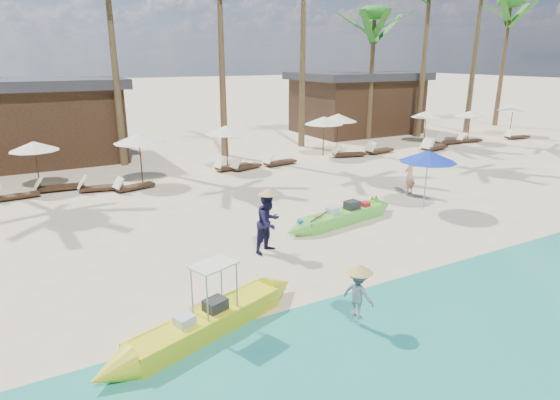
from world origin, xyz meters
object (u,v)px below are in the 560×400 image
yellow_canoe (208,322)px  blue_umbrella (428,156)px  green_canoe (343,216)px  tourist (410,174)px

yellow_canoe → blue_umbrella: (9.79, 3.83, 1.75)m
green_canoe → tourist: 4.66m
yellow_canoe → blue_umbrella: bearing=2.6°
green_canoe → yellow_canoe: size_ratio=1.00×
green_canoe → blue_umbrella: blue_umbrella is taller
green_canoe → blue_umbrella: size_ratio=2.45×
green_canoe → blue_umbrella: bearing=-12.9°
green_canoe → yellow_canoe: bearing=-156.5°
tourist → blue_umbrella: (-0.87, -1.71, 1.15)m
green_canoe → tourist: (4.37, 1.49, 0.60)m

